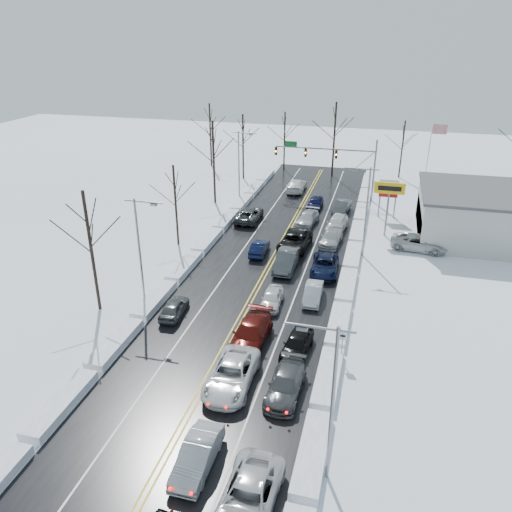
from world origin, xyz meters
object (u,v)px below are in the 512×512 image
(traffic_signal_mast, at_px, (336,157))
(oncoming_car_0, at_px, (259,254))
(tires_plus_sign, at_px, (389,192))
(flagpole, at_px, (430,156))

(traffic_signal_mast, bearing_deg, oncoming_car_0, -103.98)
(traffic_signal_mast, relative_size, tires_plus_sign, 2.21)
(flagpole, distance_m, oncoming_car_0, 28.51)
(traffic_signal_mast, xyz_separation_m, flagpole, (11.72, 2.01, 0.45))
(tires_plus_sign, xyz_separation_m, oncoming_car_0, (-12.10, -8.28, -4.99))
(tires_plus_sign, height_order, oncoming_car_0, tires_plus_sign)
(traffic_signal_mast, height_order, flagpole, flagpole)
(tires_plus_sign, bearing_deg, traffic_signal_mast, 120.46)
(tires_plus_sign, xyz_separation_m, flagpole, (4.67, 14.01, 0.93))
(traffic_signal_mast, distance_m, tires_plus_sign, 13.92)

